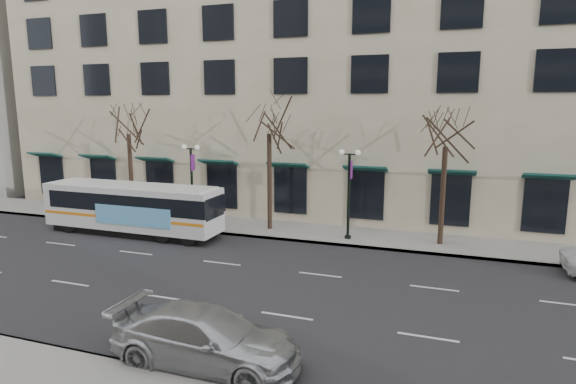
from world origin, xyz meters
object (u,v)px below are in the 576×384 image
at_px(lamp_post_right, 349,190).
at_px(city_bus, 133,207).
at_px(tree_far_left, 128,119).
at_px(tree_far_mid, 269,117).
at_px(lamp_post_left, 192,181).
at_px(tree_far_right, 447,128).
at_px(silver_car, 206,337).

xyz_separation_m(lamp_post_right, city_bus, (-12.41, -2.76, -1.30)).
height_order(tree_far_left, city_bus, tree_far_left).
xyz_separation_m(tree_far_left, tree_far_mid, (10.00, 0.00, 0.21)).
bearing_deg(tree_far_left, lamp_post_left, -6.83).
relative_size(tree_far_right, lamp_post_left, 1.55).
height_order(tree_far_right, lamp_post_left, tree_far_right).
bearing_deg(silver_car, tree_far_mid, 14.75).
bearing_deg(tree_far_mid, tree_far_right, -0.00).
relative_size(tree_far_mid, silver_car, 1.47).
bearing_deg(silver_car, tree_far_right, -21.93).
xyz_separation_m(lamp_post_left, lamp_post_right, (10.00, 0.00, 0.00)).
relative_size(tree_far_mid, city_bus, 0.77).
bearing_deg(tree_far_mid, silver_car, -75.71).
bearing_deg(lamp_post_left, city_bus, -131.19).
bearing_deg(tree_far_left, silver_car, -47.34).
bearing_deg(city_bus, silver_car, -45.53).
bearing_deg(tree_far_right, silver_car, -112.39).
xyz_separation_m(tree_far_mid, city_bus, (-7.41, -3.36, -5.26)).
bearing_deg(city_bus, tree_far_mid, 24.90).
height_order(tree_far_right, lamp_post_right, tree_far_right).
distance_m(tree_far_left, tree_far_mid, 10.00).
bearing_deg(tree_far_mid, tree_far_left, -180.00).
bearing_deg(lamp_post_right, silver_car, -94.71).
bearing_deg(lamp_post_right, tree_far_right, 6.85).
height_order(tree_far_left, tree_far_right, tree_far_left).
height_order(lamp_post_right, city_bus, lamp_post_right).
distance_m(lamp_post_right, silver_car, 14.60).
distance_m(tree_far_left, lamp_post_right, 15.48).
relative_size(tree_far_left, tree_far_right, 1.03).
relative_size(tree_far_left, lamp_post_left, 1.60).
relative_size(tree_far_right, lamp_post_right, 1.55).
distance_m(tree_far_mid, tree_far_right, 10.01).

